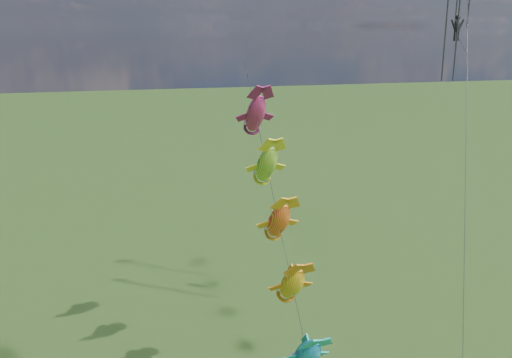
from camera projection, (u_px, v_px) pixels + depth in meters
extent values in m
cylinder|color=black|center=(284.00, 247.00, 26.56)|extent=(0.04, 15.83, 16.08)
ellipsoid|color=blue|center=(307.00, 354.00, 24.22)|extent=(0.96, 2.68, 2.70)
ellipsoid|color=yellow|center=(292.00, 284.00, 25.71)|extent=(0.96, 2.68, 2.70)
ellipsoid|color=red|center=(279.00, 221.00, 27.19)|extent=(0.96, 2.68, 2.70)
ellipsoid|color=green|center=(267.00, 165.00, 28.68)|extent=(0.96, 2.68, 2.70)
ellipsoid|color=#D83368|center=(256.00, 114.00, 30.17)|extent=(0.96, 2.68, 2.70)
cylinder|color=black|center=(466.00, 163.00, 26.52)|extent=(8.04, 15.11, 23.62)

